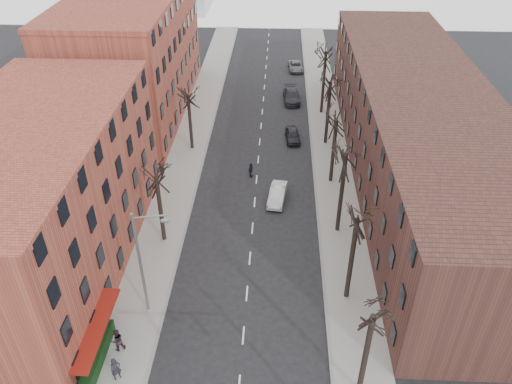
# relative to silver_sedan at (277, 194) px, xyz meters

# --- Properties ---
(sidewalk_left) EXTENTS (4.00, 90.00, 0.15)m
(sidewalk_left) POSITION_rel_silver_sedan_xyz_m (-10.19, 10.58, -0.62)
(sidewalk_left) COLOR gray
(sidewalk_left) RESTS_ON ground
(sidewalk_right) EXTENTS (4.00, 90.00, 0.15)m
(sidewalk_right) POSITION_rel_silver_sedan_xyz_m (5.81, 10.58, -0.62)
(sidewalk_right) COLOR gray
(sidewalk_right) RESTS_ON ground
(building_left_near) EXTENTS (12.00, 26.00, 12.00)m
(building_left_near) POSITION_rel_silver_sedan_xyz_m (-18.19, -9.42, 5.31)
(building_left_near) COLOR brown
(building_left_near) RESTS_ON ground
(building_left_far) EXTENTS (12.00, 28.00, 14.00)m
(building_left_far) POSITION_rel_silver_sedan_xyz_m (-18.19, 19.58, 6.31)
(building_left_far) COLOR brown
(building_left_far) RESTS_ON ground
(building_right) EXTENTS (12.00, 50.00, 10.00)m
(building_right) POSITION_rel_silver_sedan_xyz_m (13.81, 5.58, 4.31)
(building_right) COLOR #452720
(building_right) RESTS_ON ground
(awning_left) EXTENTS (1.20, 7.00, 0.15)m
(awning_left) POSITION_rel_silver_sedan_xyz_m (-11.59, -18.42, -0.69)
(awning_left) COLOR maroon
(awning_left) RESTS_ON ground
(hedge) EXTENTS (0.80, 6.00, 1.00)m
(hedge) POSITION_rel_silver_sedan_xyz_m (-11.69, -19.42, -0.04)
(hedge) COLOR black
(hedge) RESTS_ON sidewalk_left
(tree_right_b) EXTENTS (5.20, 5.20, 10.80)m
(tree_right_b) POSITION_rel_silver_sedan_xyz_m (5.41, -12.42, -0.69)
(tree_right_b) COLOR black
(tree_right_b) RESTS_ON ground
(tree_right_c) EXTENTS (5.20, 5.20, 11.60)m
(tree_right_c) POSITION_rel_silver_sedan_xyz_m (5.41, -4.42, -0.69)
(tree_right_c) COLOR black
(tree_right_c) RESTS_ON ground
(tree_right_d) EXTENTS (5.20, 5.20, 10.00)m
(tree_right_d) POSITION_rel_silver_sedan_xyz_m (5.41, 3.58, -0.69)
(tree_right_d) COLOR black
(tree_right_d) RESTS_ON ground
(tree_right_e) EXTENTS (5.20, 5.20, 10.80)m
(tree_right_e) POSITION_rel_silver_sedan_xyz_m (5.41, 11.58, -0.69)
(tree_right_e) COLOR black
(tree_right_e) RESTS_ON ground
(tree_right_f) EXTENTS (5.20, 5.20, 11.60)m
(tree_right_f) POSITION_rel_silver_sedan_xyz_m (5.41, 19.58, -0.69)
(tree_right_f) COLOR black
(tree_right_f) RESTS_ON ground
(tree_left_a) EXTENTS (5.20, 5.20, 9.50)m
(tree_left_a) POSITION_rel_silver_sedan_xyz_m (-9.79, -6.42, -0.69)
(tree_left_a) COLOR black
(tree_left_a) RESTS_ON ground
(tree_left_b) EXTENTS (5.20, 5.20, 9.50)m
(tree_left_b) POSITION_rel_silver_sedan_xyz_m (-9.79, 9.58, -0.69)
(tree_left_b) COLOR black
(tree_left_b) RESTS_ON ground
(streetlight) EXTENTS (2.45, 0.22, 9.03)m
(streetlight) POSITION_rel_silver_sedan_xyz_m (-9.21, -14.42, 4.32)
(streetlight) COLOR slate
(streetlight) RESTS_ON ground
(silver_sedan) EXTENTS (2.02, 4.37, 1.39)m
(silver_sedan) POSITION_rel_silver_sedan_xyz_m (0.00, 0.00, 0.00)
(silver_sedan) COLOR silver
(silver_sedan) RESTS_ON ground
(parked_car_near) EXTENTS (1.95, 4.03, 1.33)m
(parked_car_near) POSITION_rel_silver_sedan_xyz_m (1.61, 12.16, -0.03)
(parked_car_near) COLOR black
(parked_car_near) RESTS_ON ground
(parked_car_mid) EXTENTS (2.47, 5.31, 1.50)m
(parked_car_mid) POSITION_rel_silver_sedan_xyz_m (1.61, 23.01, 0.06)
(parked_car_mid) COLOR #212229
(parked_car_mid) RESTS_ON ground
(parked_car_far) EXTENTS (2.39, 4.60, 1.24)m
(parked_car_far) POSITION_rel_silver_sedan_xyz_m (2.37, 34.39, -0.07)
(parked_car_far) COLOR #5A5E62
(parked_car_far) RESTS_ON ground
(pedestrian_a) EXTENTS (0.79, 0.74, 1.82)m
(pedestrian_a) POSITION_rel_silver_sedan_xyz_m (-10.03, -20.31, 0.37)
(pedestrian_a) COLOR black
(pedestrian_a) RESTS_ON sidewalk_left
(pedestrian_b) EXTENTS (1.11, 1.04, 1.83)m
(pedestrian_b) POSITION_rel_silver_sedan_xyz_m (-10.57, -18.08, 0.37)
(pedestrian_b) COLOR black
(pedestrian_b) RESTS_ON sidewalk_left
(pedestrian_crossing) EXTENTS (0.74, 1.05, 1.65)m
(pedestrian_crossing) POSITION_rel_silver_sedan_xyz_m (-2.81, 4.07, 0.13)
(pedestrian_crossing) COLOR black
(pedestrian_crossing) RESTS_ON ground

